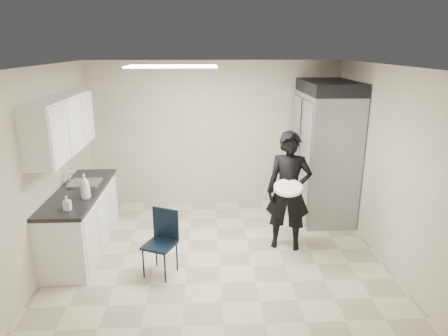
{
  "coord_description": "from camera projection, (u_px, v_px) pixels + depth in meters",
  "views": [
    {
      "loc": [
        -0.17,
        -5.11,
        2.84
      ],
      "look_at": [
        0.09,
        0.2,
        1.2
      ],
      "focal_mm": 32.0,
      "sensor_mm": 36.0,
      "label": 1
    }
  ],
  "objects": [
    {
      "name": "notice_sticker_right",
      "position": [
        57.0,
        170.0,
        5.56
      ],
      "size": [
        0.0,
        0.12,
        0.07
      ],
      "primitive_type": "cube",
      "color": "yellow",
      "rests_on": "left_wall"
    },
    {
      "name": "sink",
      "position": [
        85.0,
        187.0,
        5.81
      ],
      "size": [
        0.42,
        0.4,
        0.14
      ],
      "primitive_type": "cube",
      "color": "gray",
      "rests_on": "countertop"
    },
    {
      "name": "fridge_compressor",
      "position": [
        330.0,
        87.0,
        6.38
      ],
      "size": [
        0.8,
        1.35,
        0.2
      ],
      "primitive_type": "cube",
      "color": "black",
      "rests_on": "commercial_fridge"
    },
    {
      "name": "ceiling",
      "position": [
        218.0,
        65.0,
        4.96
      ],
      "size": [
        4.5,
        4.5,
        0.0
      ],
      "primitive_type": "plane",
      "rotation": [
        3.14,
        0.0,
        0.0
      ],
      "color": "silver",
      "rests_on": "back_wall"
    },
    {
      "name": "lower_counter",
      "position": [
        82.0,
        221.0,
        5.7
      ],
      "size": [
        0.6,
        1.9,
        0.86
      ],
      "primitive_type": "cube",
      "color": "silver",
      "rests_on": "floor"
    },
    {
      "name": "towel_dispenser",
      "position": [
        83.0,
        124.0,
        6.44
      ],
      "size": [
        0.22,
        0.3,
        0.35
      ],
      "primitive_type": "cube",
      "color": "black",
      "rests_on": "left_wall"
    },
    {
      "name": "commercial_fridge",
      "position": [
        324.0,
        156.0,
        6.72
      ],
      "size": [
        0.8,
        1.35,
        2.1
      ],
      "primitive_type": "cube",
      "color": "gray",
      "rests_on": "floor"
    },
    {
      "name": "notice_sticker_left",
      "position": [
        51.0,
        171.0,
        5.36
      ],
      "size": [
        0.0,
        0.12,
        0.07
      ],
      "primitive_type": "cube",
      "color": "yellow",
      "rests_on": "left_wall"
    },
    {
      "name": "countertop",
      "position": [
        79.0,
        192.0,
        5.57
      ],
      "size": [
        0.64,
        1.95,
        0.05
      ],
      "primitive_type": "cube",
      "color": "black",
      "rests_on": "lower_counter"
    },
    {
      "name": "bucket_lid",
      "position": [
        288.0,
        188.0,
        5.37
      ],
      "size": [
        0.47,
        0.47,
        0.05
      ],
      "primitive_type": "cylinder",
      "rotation": [
        0.0,
        0.0,
        -0.26
      ],
      "color": "white",
      "rests_on": "man_tuxedo"
    },
    {
      "name": "folding_chair",
      "position": [
        160.0,
        245.0,
        5.06
      ],
      "size": [
        0.49,
        0.49,
        0.83
      ],
      "primitive_type": "cube",
      "rotation": [
        0.0,
        0.0,
        -0.43
      ],
      "color": "black",
      "rests_on": "floor"
    },
    {
      "name": "right_wall",
      "position": [
        383.0,
        163.0,
        5.44
      ],
      "size": [
        0.0,
        4.0,
        4.0
      ],
      "primitive_type": "plane",
      "rotation": [
        1.57,
        0.0,
        -1.57
      ],
      "color": "beige",
      "rests_on": "floor"
    },
    {
      "name": "soap_bottle_b",
      "position": [
        67.0,
        203.0,
        4.86
      ],
      "size": [
        0.09,
        0.09,
        0.18
      ],
      "primitive_type": "imported",
      "rotation": [
        0.0,
        0.0,
        -0.06
      ],
      "color": "#B8BBC5",
      "rests_on": "countertop"
    },
    {
      "name": "faucet",
      "position": [
        70.0,
        177.0,
        5.76
      ],
      "size": [
        0.02,
        0.02,
        0.24
      ],
      "primitive_type": "cylinder",
      "color": "silver",
      "rests_on": "countertop"
    },
    {
      "name": "man_tuxedo",
      "position": [
        289.0,
        191.0,
        5.65
      ],
      "size": [
        0.72,
        0.57,
        1.72
      ],
      "primitive_type": "imported",
      "rotation": [
        0.0,
        0.0,
        -0.26
      ],
      "color": "black",
      "rests_on": "floor"
    },
    {
      "name": "floor",
      "position": [
        219.0,
        252.0,
        5.73
      ],
      "size": [
        4.5,
        4.5,
        0.0
      ],
      "primitive_type": "plane",
      "color": "#BFB596",
      "rests_on": "ground"
    },
    {
      "name": "soap_bottle_a",
      "position": [
        85.0,
        186.0,
        5.21
      ],
      "size": [
        0.14,
        0.14,
        0.33
      ],
      "primitive_type": "imported",
      "rotation": [
        0.0,
        0.0,
        0.1
      ],
      "color": "white",
      "rests_on": "countertop"
    },
    {
      "name": "left_wall",
      "position": [
        47.0,
        168.0,
        5.24
      ],
      "size": [
        0.0,
        4.0,
        4.0
      ],
      "primitive_type": "plane",
      "rotation": [
        1.57,
        0.0,
        1.57
      ],
      "color": "beige",
      "rests_on": "floor"
    },
    {
      "name": "back_wall",
      "position": [
        215.0,
        134.0,
        7.25
      ],
      "size": [
        4.5,
        0.0,
        4.5
      ],
      "primitive_type": "plane",
      "rotation": [
        1.57,
        0.0,
        0.0
      ],
      "color": "beige",
      "rests_on": "floor"
    },
    {
      "name": "upper_cabinets",
      "position": [
        61.0,
        125.0,
        5.28
      ],
      "size": [
        0.35,
        1.8,
        0.75
      ],
      "primitive_type": "cube",
      "color": "silver",
      "rests_on": "left_wall"
    },
    {
      "name": "ceiling_panel",
      "position": [
        172.0,
        66.0,
        5.32
      ],
      "size": [
        1.2,
        0.6,
        0.02
      ],
      "primitive_type": "cube",
      "color": "white",
      "rests_on": "ceiling"
    }
  ]
}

